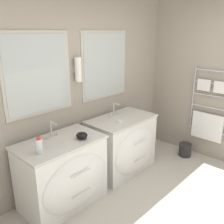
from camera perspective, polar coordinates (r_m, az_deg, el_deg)
name	(u,v)px	position (r m, az deg, el deg)	size (l,w,h in m)	color
wall_back	(76,88)	(3.44, -8.14, 5.35)	(5.28, 0.17, 2.60)	#9E9384
wall_right	(210,81)	(4.33, 21.55, 6.58)	(0.13, 3.85, 2.60)	#9E9384
vanity_left	(64,173)	(3.14, -10.95, -13.63)	(1.02, 0.67, 0.84)	white
vanity_right	(123,144)	(3.79, 2.60, -7.41)	(1.02, 0.67, 0.84)	white
faucet_left	(52,130)	(3.05, -13.59, -3.98)	(0.17, 0.13, 0.20)	silver
faucet_right	(114,109)	(3.72, 0.54, 0.59)	(0.17, 0.13, 0.20)	silver
toiletry_bottle	(39,146)	(2.71, -16.30, -7.45)	(0.07, 0.07, 0.18)	silver
amenity_bowl	(82,135)	(2.98, -6.92, -5.35)	(0.14, 0.14, 0.08)	black
soap_dish	(120,122)	(3.46, 1.77, -2.21)	(0.08, 0.06, 0.04)	white
waste_bin	(185,149)	(4.51, 16.36, -8.20)	(0.21, 0.21, 0.22)	#282626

